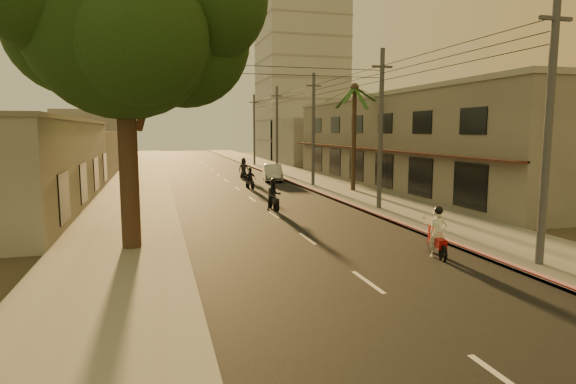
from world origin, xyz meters
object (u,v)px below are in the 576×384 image
scooter_red (438,235)px  scooter_far_a (244,170)px  parked_car (272,173)px  scooter_mid_b (250,179)px  palm_tree (355,94)px  scooter_mid_a (274,196)px  broadleaf_tree (134,21)px

scooter_red → scooter_far_a: size_ratio=0.93×
scooter_red → parked_car: bearing=102.2°
scooter_mid_b → scooter_far_a: size_ratio=0.84×
palm_tree → scooter_red: palm_tree is taller
scooter_mid_a → scooter_mid_b: size_ratio=1.11×
scooter_mid_b → scooter_red: bearing=-92.0°
scooter_mid_a → scooter_far_a: (1.43, 17.73, 0.06)m
scooter_red → scooter_mid_b: bearing=110.1°
broadleaf_tree → scooter_red: (10.24, -4.12, -7.65)m
scooter_far_a → parked_car: bearing=-39.7°
palm_tree → scooter_mid_a: bearing=-139.2°
scooter_mid_b → parked_car: 6.23m
broadleaf_tree → palm_tree: 20.18m
broadleaf_tree → parked_car: (10.61, 22.74, -7.74)m
palm_tree → scooter_mid_b: 10.15m
palm_tree → scooter_mid_a: size_ratio=4.35×
scooter_mid_a → parked_car: 15.91m
broadleaf_tree → scooter_far_a: 27.43m
scooter_red → scooter_mid_b: size_ratio=1.10×
scooter_mid_b → parked_car: size_ratio=0.36×
broadleaf_tree → parked_car: bearing=65.0°
scooter_red → scooter_mid_a: 11.84m
broadleaf_tree → parked_car: broadleaf_tree is taller
scooter_mid_a → scooter_mid_b: (0.57, 10.07, -0.08)m
palm_tree → scooter_mid_b: (-7.08, 3.47, -6.39)m
scooter_mid_b → parked_car: scooter_mid_b is taller
scooter_far_a → scooter_mid_a: bearing=-88.9°
palm_tree → scooter_red: (-4.38, -17.98, -6.32)m
palm_tree → scooter_mid_a: palm_tree is taller
scooter_mid_a → scooter_mid_b: 10.09m
palm_tree → parked_car: (-4.00, 8.88, -6.41)m
palm_tree → scooter_mid_b: bearing=153.9°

